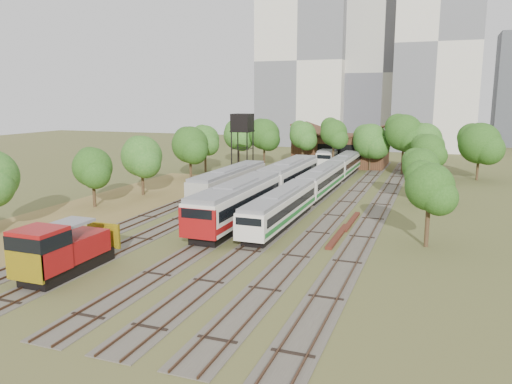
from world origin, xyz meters
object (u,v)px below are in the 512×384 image
at_px(railcar_red_set, 267,188).
at_px(railcar_green_set, 322,180).
at_px(shunter_locomotive, 58,251).
at_px(water_tower, 242,124).

height_order(railcar_red_set, railcar_green_set, railcar_red_set).
height_order(railcar_green_set, shunter_locomotive, shunter_locomotive).
relative_size(railcar_green_set, water_tower, 5.28).
height_order(railcar_red_set, shunter_locomotive, railcar_red_set).
xyz_separation_m(railcar_green_set, water_tower, (-13.42, 6.04, 6.57)).
bearing_deg(water_tower, shunter_locomotive, -85.36).
xyz_separation_m(railcar_green_set, shunter_locomotive, (-10.00, -36.11, 0.13)).
distance_m(railcar_green_set, shunter_locomotive, 37.47).
distance_m(shunter_locomotive, water_tower, 42.78).
distance_m(railcar_red_set, shunter_locomotive, 26.82).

